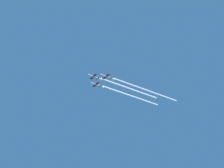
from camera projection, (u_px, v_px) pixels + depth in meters
jet_lead at (92, 76)px, 393.76m from camera, size 8.95×13.03×3.13m
jet_left_wingman at (105, 76)px, 391.13m from camera, size 8.95×13.03×3.13m
jet_right_wingman at (95, 84)px, 402.89m from camera, size 8.95×13.03×3.13m
smoke_trail_lead at (128, 89)px, 411.09m from camera, size 2.42×61.42×2.42m
smoke_trail_left_wingman at (145, 90)px, 410.56m from camera, size 2.42×70.28×2.42m
smoke_trail_right_wingman at (130, 96)px, 420.17m from camera, size 2.42×61.18×2.42m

